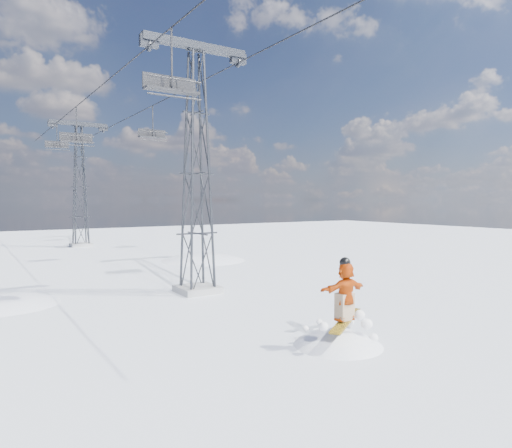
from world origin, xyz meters
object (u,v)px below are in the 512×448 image
object	(u,v)px
lift_chair_near	(171,85)
lift_tower_near	(197,174)
lift_tower_far	(80,187)
snowboarder_jump	(337,399)

from	to	relation	value
lift_chair_near	lift_tower_near	bearing A→B (deg)	47.79
lift_tower_far	snowboarder_jump	distance (m)	35.00
lift_tower_far	lift_chair_near	distance (m)	27.70
lift_tower_near	snowboarder_jump	distance (m)	11.68
lift_tower_near	lift_tower_far	bearing A→B (deg)	90.00
lift_tower_far	lift_chair_near	bearing A→B (deg)	-94.59
snowboarder_jump	lift_chair_near	bearing A→B (deg)	109.06
lift_tower_far	lift_chair_near	world-z (taller)	lift_tower_far
lift_tower_near	lift_tower_far	world-z (taller)	same
lift_tower_near	lift_chair_near	distance (m)	4.60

